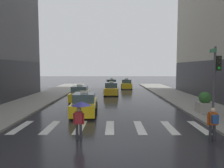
{
  "coord_description": "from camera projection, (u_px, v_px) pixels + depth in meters",
  "views": [
    {
      "loc": [
        0.19,
        -8.8,
        3.56
      ],
      "look_at": [
        0.1,
        8.0,
        2.23
      ],
      "focal_mm": 31.97,
      "sensor_mm": 36.0,
      "label": 1
    }
  ],
  "objects": [
    {
      "name": "planter_near_corner",
      "position": [
        205.0,
        103.0,
        15.3
      ],
      "size": [
        1.1,
        1.1,
        1.6
      ],
      "color": "#A8A399",
      "rests_on": "curb_right"
    },
    {
      "name": "crosswalk_markings",
      "position": [
        110.0,
        127.0,
        12.04
      ],
      "size": [
        11.3,
        2.8,
        0.01
      ],
      "color": "silver",
      "rests_on": "ground"
    },
    {
      "name": "taxi_second",
      "position": [
        80.0,
        94.0,
        21.84
      ],
      "size": [
        2.02,
        4.58,
        1.8
      ],
      "color": "yellow",
      "rests_on": "ground"
    },
    {
      "name": "pedestrian_with_backpack",
      "position": [
        213.0,
        122.0,
        9.67
      ],
      "size": [
        0.55,
        0.43,
        1.65
      ],
      "color": "#333338",
      "rests_on": "ground"
    },
    {
      "name": "pedestrian_with_umbrella",
      "position": [
        80.0,
        110.0,
        9.8
      ],
      "size": [
        0.96,
        0.96,
        1.94
      ],
      "color": "#333338",
      "rests_on": "ground"
    },
    {
      "name": "ground_plane",
      "position": [
        109.0,
        147.0,
        9.05
      ],
      "size": [
        160.0,
        160.0,
        0.0
      ],
      "primitive_type": "plane",
      "color": "#26262B"
    },
    {
      "name": "taxi_lead",
      "position": [
        85.0,
        104.0,
        15.66
      ],
      "size": [
        2.09,
        4.61,
        1.8
      ],
      "color": "yellow",
      "rests_on": "ground"
    },
    {
      "name": "taxi_fourth",
      "position": [
        126.0,
        84.0,
        35.2
      ],
      "size": [
        2.06,
        4.6,
        1.8
      ],
      "color": "yellow",
      "rests_on": "ground"
    },
    {
      "name": "taxi_third",
      "position": [
        111.0,
        89.0,
        27.14
      ],
      "size": [
        2.02,
        4.58,
        1.8
      ],
      "color": "gold",
      "rests_on": "ground"
    },
    {
      "name": "traffic_light_pole",
      "position": [
        216.0,
        73.0,
        12.78
      ],
      "size": [
        0.44,
        0.84,
        4.8
      ],
      "color": "#47474C",
      "rests_on": "curb_right"
    },
    {
      "name": "taxi_fifth",
      "position": [
        112.0,
        84.0,
        35.22
      ],
      "size": [
        2.05,
        4.59,
        1.8
      ],
      "color": "gold",
      "rests_on": "ground"
    }
  ]
}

